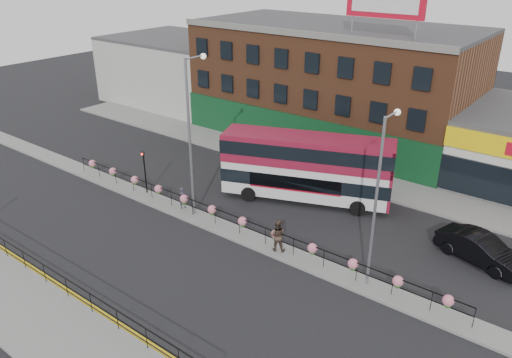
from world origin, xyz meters
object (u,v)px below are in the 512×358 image
Objects in this scene: pedestrian_b at (277,235)px; double_decker_bus at (307,162)px; pedestrian_a at (183,198)px; car at (481,249)px; lamp_column_east at (379,189)px; lamp_column_west at (192,125)px.

double_decker_bus is at bearing -94.77° from pedestrian_b.
car is at bearing -53.63° from pedestrian_a.
car is 8.49m from lamp_column_east.
car is (12.00, -0.64, -2.09)m from double_decker_bus.
pedestrian_a is (-5.79, -6.41, -2.00)m from double_decker_bus.
double_decker_bus is 10.56m from lamp_column_east.
car is 2.68× the size of pedestrian_b.
double_decker_bus is 7.41m from pedestrian_b.
pedestrian_a is 0.16× the size of lamp_column_east.
lamp_column_east is at bearing -0.33° from lamp_column_west.
double_decker_bus is 6.02× the size of pedestrian_b.
lamp_column_east is (12.61, -0.07, -0.68)m from lamp_column_west.
lamp_column_west reaches higher than pedestrian_a.
lamp_column_west is 12.63m from lamp_column_east.
lamp_column_west is (-6.97, 0.50, 5.15)m from pedestrian_b.
lamp_column_east reaches higher than car.
pedestrian_a is 0.77× the size of pedestrian_b.
double_decker_bus is 7.84× the size of pedestrian_a.
lamp_column_east is (-4.03, -5.74, 4.78)m from car.
lamp_column_east is (7.97, -6.38, 2.70)m from double_decker_bus.
car is 0.51× the size of lamp_column_west.
car is at bearing -3.03° from double_decker_bus.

